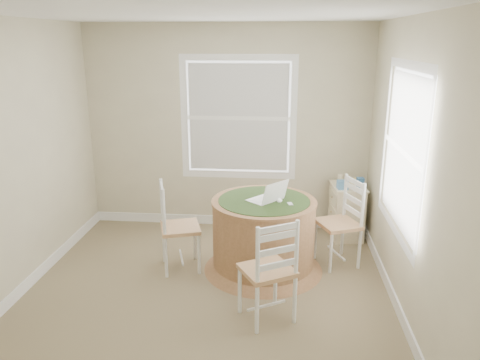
# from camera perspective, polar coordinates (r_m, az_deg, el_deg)

# --- Properties ---
(room) EXTENTS (3.64, 3.64, 2.64)m
(room) POSITION_cam_1_polar(r_m,az_deg,el_deg) (4.38, -1.94, 2.25)
(room) COLOR #7C6C4F
(room) RESTS_ON ground
(round_table) EXTENTS (1.28, 1.28, 0.79)m
(round_table) POSITION_cam_1_polar(r_m,az_deg,el_deg) (5.01, 2.89, -6.35)
(round_table) COLOR #A17048
(round_table) RESTS_ON ground
(chair_left) EXTENTS (0.51, 0.52, 0.95)m
(chair_left) POSITION_cam_1_polar(r_m,az_deg,el_deg) (5.05, -7.30, -5.72)
(chair_left) COLOR white
(chair_left) RESTS_ON ground
(chair_near) EXTENTS (0.56, 0.56, 0.95)m
(chair_near) POSITION_cam_1_polar(r_m,az_deg,el_deg) (4.15, 3.33, -10.86)
(chair_near) COLOR white
(chair_near) RESTS_ON ground
(chair_right) EXTENTS (0.53, 0.54, 0.95)m
(chair_right) POSITION_cam_1_polar(r_m,az_deg,el_deg) (5.22, 11.87, -5.21)
(chair_right) COLOR white
(chair_right) RESTS_ON ground
(laptop) EXTENTS (0.45, 0.46, 0.24)m
(laptop) POSITION_cam_1_polar(r_m,az_deg,el_deg) (4.86, 3.34, -2.17)
(laptop) COLOR white
(laptop) RESTS_ON round_table
(mouse) EXTENTS (0.09, 0.11, 0.03)m
(mouse) POSITION_cam_1_polar(r_m,az_deg,el_deg) (4.86, 4.83, -2.50)
(mouse) COLOR white
(mouse) RESTS_ON round_table
(phone) EXTENTS (0.07, 0.10, 0.02)m
(phone) POSITION_cam_1_polar(r_m,az_deg,el_deg) (4.79, 6.14, -2.96)
(phone) COLOR #B7BABF
(phone) RESTS_ON round_table
(keys) EXTENTS (0.07, 0.06, 0.02)m
(keys) POSITION_cam_1_polar(r_m,az_deg,el_deg) (4.98, 5.07, -2.06)
(keys) COLOR black
(keys) RESTS_ON round_table
(corner_chest) EXTENTS (0.44, 0.55, 0.68)m
(corner_chest) POSITION_cam_1_polar(r_m,az_deg,el_deg) (6.00, 12.83, -3.73)
(corner_chest) COLOR #F5E1B8
(corner_chest) RESTS_ON ground
(tissue_box) EXTENTS (0.13, 0.13, 0.10)m
(tissue_box) POSITION_cam_1_polar(r_m,az_deg,el_deg) (5.75, 12.47, -0.52)
(tissue_box) COLOR #4F84B4
(tissue_box) RESTS_ON corner_chest
(box_yellow) EXTENTS (0.16, 0.12, 0.06)m
(box_yellow) POSITION_cam_1_polar(r_m,az_deg,el_deg) (5.96, 13.54, -0.18)
(box_yellow) COLOR gold
(box_yellow) RESTS_ON corner_chest
(box_blue) EXTENTS (0.09, 0.09, 0.12)m
(box_blue) POSITION_cam_1_polar(r_m,az_deg,el_deg) (5.84, 14.28, -0.27)
(box_blue) COLOR #316195
(box_blue) RESTS_ON corner_chest
(cup_cream) EXTENTS (0.07, 0.07, 0.09)m
(cup_cream) POSITION_cam_1_polar(r_m,az_deg,el_deg) (5.99, 12.25, 0.16)
(cup_cream) COLOR beige
(cup_cream) RESTS_ON corner_chest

